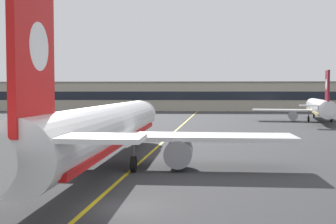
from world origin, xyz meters
TOP-DOWN VIEW (x-y plane):
  - ground_plane at (0.00, 0.00)m, footprint 400.00×400.00m
  - taxiway_centreline at (0.00, 30.00)m, footprint 13.21×179.56m
  - airliner_foreground at (-3.57, 12.58)m, footprint 32.15×41.49m
  - airliner_background at (31.92, 70.78)m, footprint 29.03×37.04m
  - safety_cone_by_nose_gear at (-3.44, 28.06)m, footprint 0.44×0.44m
  - terminal_building at (-5.83, 122.99)m, footprint 153.36×12.40m

SIDE VIEW (x-z plane):
  - ground_plane at x=0.00m, z-range 0.00..0.00m
  - taxiway_centreline at x=0.00m, z-range 0.00..0.01m
  - safety_cone_by_nose_gear at x=-3.44m, z-range -0.02..0.53m
  - airliner_background at x=31.92m, z-range -2.21..8.26m
  - airliner_foreground at x=-3.57m, z-range -2.46..9.19m
  - terminal_building at x=-5.83m, z-range 0.01..9.84m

